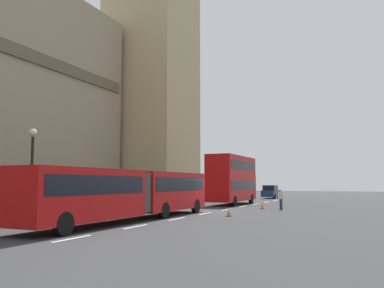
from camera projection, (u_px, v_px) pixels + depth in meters
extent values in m
plane|color=#333335|center=(213.00, 212.00, 29.28)|extent=(160.00, 160.00, 0.00)
cube|color=silver|center=(72.00, 239.00, 15.40)|extent=(2.20, 0.16, 0.01)
cube|color=silver|center=(136.00, 227.00, 19.58)|extent=(2.20, 0.16, 0.01)
cube|color=silver|center=(177.00, 219.00, 23.75)|extent=(2.20, 0.16, 0.01)
cube|color=silver|center=(205.00, 214.00, 27.92)|extent=(2.20, 0.16, 0.01)
cube|color=silver|center=(227.00, 210.00, 32.09)|extent=(2.20, 0.16, 0.01)
cube|color=silver|center=(243.00, 206.00, 36.26)|extent=(2.20, 0.16, 0.01)
cube|color=silver|center=(256.00, 204.00, 40.43)|extent=(2.20, 0.16, 0.01)
cube|color=silver|center=(266.00, 202.00, 44.61)|extent=(2.20, 0.16, 0.01)
cube|color=silver|center=(275.00, 200.00, 48.78)|extent=(2.20, 0.16, 0.01)
cube|color=tan|center=(152.00, 26.00, 54.63)|extent=(10.21, 10.21, 48.05)
cube|color=#B20F0F|center=(166.00, 191.00, 26.88)|extent=(7.88, 2.50, 2.50)
cube|color=black|center=(166.00, 184.00, 26.93)|extent=(7.25, 2.54, 0.90)
cube|color=#B20F0F|center=(81.00, 194.00, 18.92)|extent=(7.88, 2.50, 2.50)
cube|color=black|center=(81.00, 185.00, 18.97)|extent=(7.25, 2.54, 0.90)
cylinder|color=#3F3F3F|center=(131.00, 192.00, 22.90)|extent=(2.38, 2.38, 2.25)
cylinder|color=black|center=(196.00, 206.00, 28.59)|extent=(1.00, 0.30, 1.00)
cylinder|color=black|center=(164.00, 210.00, 24.17)|extent=(1.00, 0.30, 1.00)
cylinder|color=black|center=(63.00, 224.00, 16.20)|extent=(1.00, 0.30, 1.00)
cube|color=#B20F0F|center=(232.00, 189.00, 39.93)|extent=(9.14, 2.50, 2.40)
cube|color=black|center=(232.00, 185.00, 39.97)|extent=(8.23, 2.54, 0.84)
cube|color=#B20F0F|center=(232.00, 167.00, 40.15)|extent=(8.96, 2.50, 2.10)
cube|color=black|center=(232.00, 166.00, 40.16)|extent=(8.23, 2.54, 0.84)
cylinder|color=black|center=(251.00, 199.00, 42.01)|extent=(1.00, 0.30, 1.00)
cylinder|color=black|center=(234.00, 201.00, 36.71)|extent=(1.00, 0.30, 1.00)
cube|color=navy|center=(271.00, 193.00, 55.20)|extent=(4.40, 1.80, 0.90)
cube|color=black|center=(270.00, 188.00, 55.10)|extent=(2.46, 1.66, 0.70)
cylinder|color=black|center=(279.00, 196.00, 56.11)|extent=(0.64, 0.30, 0.64)
cylinder|color=black|center=(274.00, 196.00, 53.56)|extent=(0.64, 0.30, 0.64)
cube|color=black|center=(229.00, 216.00, 25.61)|extent=(0.36, 0.36, 0.03)
cone|color=orange|center=(229.00, 212.00, 25.64)|extent=(0.28, 0.28, 0.55)
cylinder|color=white|center=(229.00, 211.00, 25.64)|extent=(0.17, 0.17, 0.08)
cube|color=black|center=(262.00, 209.00, 32.90)|extent=(0.36, 0.36, 0.03)
cone|color=orange|center=(262.00, 205.00, 32.93)|extent=(0.28, 0.28, 0.55)
cylinder|color=white|center=(262.00, 205.00, 32.93)|extent=(0.17, 0.17, 0.08)
cylinder|color=black|center=(30.00, 220.00, 21.65)|extent=(0.32, 0.32, 0.30)
cylinder|color=black|center=(31.00, 179.00, 21.88)|extent=(0.16, 0.16, 4.80)
sphere|color=beige|center=(33.00, 132.00, 22.14)|extent=(0.44, 0.44, 0.44)
cylinder|color=#262D4C|center=(281.00, 204.00, 32.17)|extent=(0.16, 0.16, 0.86)
cylinder|color=#262D4C|center=(281.00, 204.00, 32.33)|extent=(0.16, 0.16, 0.86)
cube|color=silver|center=(281.00, 195.00, 32.32)|extent=(0.32, 0.44, 0.60)
sphere|color=tan|center=(281.00, 190.00, 32.37)|extent=(0.22, 0.22, 0.22)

